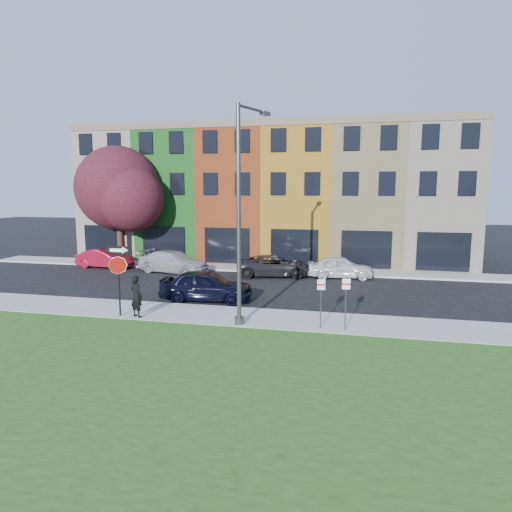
% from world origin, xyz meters
% --- Properties ---
extents(ground, '(120.00, 120.00, 0.00)m').
position_xyz_m(ground, '(0.00, 0.00, 0.00)').
color(ground, black).
rests_on(ground, ground).
extents(sidewalk_near, '(40.00, 3.00, 0.12)m').
position_xyz_m(sidewalk_near, '(2.00, 3.00, 0.06)').
color(sidewalk_near, gray).
rests_on(sidewalk_near, ground).
extents(sidewalk_far, '(40.00, 2.40, 0.12)m').
position_xyz_m(sidewalk_far, '(-3.00, 15.00, 0.06)').
color(sidewalk_far, gray).
rests_on(sidewalk_far, ground).
extents(rowhouse_block, '(30.00, 10.12, 10.00)m').
position_xyz_m(rowhouse_block, '(-2.50, 21.18, 4.99)').
color(rowhouse_block, beige).
rests_on(rowhouse_block, ground).
extents(stop_sign, '(1.05, 0.15, 3.12)m').
position_xyz_m(stop_sign, '(-5.79, 1.88, 2.34)').
color(stop_sign, black).
rests_on(stop_sign, sidewalk_near).
extents(man, '(1.01, 0.95, 1.85)m').
position_xyz_m(man, '(-4.96, 1.90, 1.05)').
color(man, black).
rests_on(man, sidewalk_near).
extents(sedan_near, '(2.64, 4.99, 1.60)m').
position_xyz_m(sedan_near, '(-3.05, 5.70, 0.80)').
color(sedan_near, black).
rests_on(sedan_near, ground).
extents(parked_car_red, '(2.00, 4.30, 1.35)m').
position_xyz_m(parked_car_red, '(-13.31, 13.23, 0.67)').
color(parked_car_red, maroon).
rests_on(parked_car_red, ground).
extents(parked_car_silver, '(3.99, 5.83, 1.46)m').
position_xyz_m(parked_car_silver, '(-7.78, 12.67, 0.73)').
color(parked_car_silver, '#A2A2A7').
rests_on(parked_car_silver, ground).
extents(parked_car_dark, '(4.25, 5.84, 1.37)m').
position_xyz_m(parked_car_dark, '(-0.84, 12.89, 0.69)').
color(parked_car_dark, black).
rests_on(parked_car_dark, ground).
extents(parked_car_white, '(2.49, 4.49, 1.42)m').
position_xyz_m(parked_car_white, '(3.39, 13.21, 0.71)').
color(parked_car_white, silver).
rests_on(parked_car_white, ground).
extents(street_lamp, '(1.07, 2.49, 8.93)m').
position_xyz_m(street_lamp, '(-0.25, 2.08, 4.62)').
color(street_lamp, '#47494C').
rests_on(street_lamp, sidewalk_near).
extents(parking_sign_a, '(0.32, 0.12, 2.10)m').
position_xyz_m(parking_sign_a, '(3.06, 2.04, 1.44)').
color(parking_sign_a, '#47494C').
rests_on(parking_sign_a, sidewalk_near).
extents(parking_sign_b, '(0.32, 0.10, 2.20)m').
position_xyz_m(parking_sign_b, '(4.04, 1.96, 1.49)').
color(parking_sign_b, '#47494C').
rests_on(parking_sign_b, sidewalk_near).
extents(tree_purple, '(7.42, 6.49, 8.65)m').
position_xyz_m(tree_purple, '(-12.91, 15.11, 5.52)').
color(tree_purple, black).
rests_on(tree_purple, sidewalk_far).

